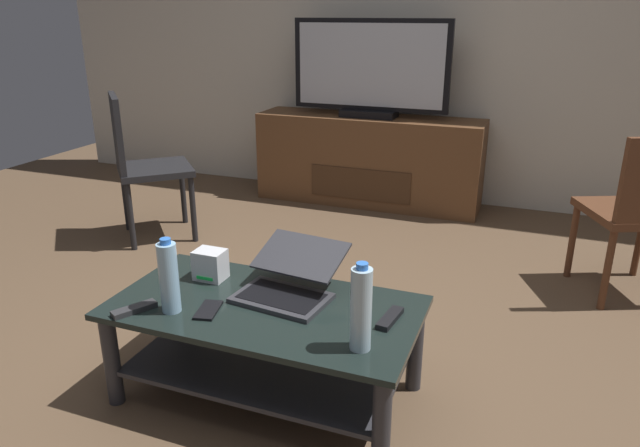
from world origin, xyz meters
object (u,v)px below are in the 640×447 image
at_px(media_cabinet, 368,160).
at_px(water_bottle_far, 169,277).
at_px(cell_phone, 208,310).
at_px(tv_remote, 134,309).
at_px(laptop, 289,280).
at_px(water_bottle_near, 361,309).
at_px(coffee_table, 266,334).
at_px(television, 370,71).
at_px(soundbar_remote, 390,318).
at_px(side_chair, 140,160).
at_px(router_box, 210,265).

bearing_deg(media_cabinet, water_bottle_far, -89.10).
height_order(cell_phone, tv_remote, tv_remote).
relative_size(laptop, water_bottle_near, 1.38).
xyz_separation_m(coffee_table, water_bottle_near, (0.41, -0.15, 0.26)).
distance_m(television, soundbar_remote, 2.58).
bearing_deg(television, side_chair, -133.14).
bearing_deg(water_bottle_far, laptop, 39.03).
xyz_separation_m(coffee_table, water_bottle_far, (-0.29, -0.16, 0.25)).
distance_m(side_chair, soundbar_remote, 2.26).
relative_size(media_cabinet, cell_phone, 12.04).
bearing_deg(water_bottle_far, water_bottle_near, 0.46).
relative_size(laptop, soundbar_remote, 2.57).
xyz_separation_m(side_chair, water_bottle_far, (1.17, -1.39, 0.00)).
distance_m(water_bottle_near, soundbar_remote, 0.25).
xyz_separation_m(media_cabinet, tv_remote, (-0.08, -2.67, 0.07)).
bearing_deg(tv_remote, side_chair, 155.48).
relative_size(router_box, soundbar_remote, 0.76).
xyz_separation_m(media_cabinet, router_box, (0.03, -2.33, 0.12)).
xyz_separation_m(water_bottle_near, soundbar_remote, (0.05, 0.20, -0.13)).
bearing_deg(coffee_table, router_box, 157.18).
xyz_separation_m(television, water_bottle_far, (0.04, -2.60, -0.47)).
distance_m(cell_phone, tv_remote, 0.26).
bearing_deg(side_chair, router_box, -43.46).
relative_size(coffee_table, water_bottle_near, 3.80).
xyz_separation_m(water_bottle_far, tv_remote, (-0.12, -0.05, -0.12)).
bearing_deg(water_bottle_far, side_chair, 130.22).
height_order(media_cabinet, soundbar_remote, media_cabinet).
bearing_deg(television, water_bottle_near, -73.95).
xyz_separation_m(cell_phone, soundbar_remote, (0.63, 0.17, 0.01)).
bearing_deg(cell_phone, side_chair, 121.00).
xyz_separation_m(coffee_table, soundbar_remote, (0.46, 0.05, 0.13)).
xyz_separation_m(router_box, soundbar_remote, (0.76, -0.07, -0.05)).
distance_m(media_cabinet, tv_remote, 2.67).
bearing_deg(coffee_table, television, 97.76).
distance_m(coffee_table, laptop, 0.22).
bearing_deg(side_chair, television, 46.86).
bearing_deg(television, tv_remote, -91.74).
relative_size(media_cabinet, water_bottle_far, 6.05).
bearing_deg(router_box, television, 90.82).
bearing_deg(cell_phone, media_cabinet, 80.71).
distance_m(side_chair, laptop, 1.88).
relative_size(side_chair, water_bottle_far, 3.33).
height_order(television, water_bottle_near, television).
xyz_separation_m(television, water_bottle_near, (0.75, -2.59, -0.46)).
distance_m(router_box, water_bottle_near, 0.77).
distance_m(cell_phone, soundbar_remote, 0.65).
bearing_deg(laptop, coffee_table, -112.01).
relative_size(water_bottle_near, cell_phone, 2.12).
distance_m(coffee_table, water_bottle_near, 0.51).
relative_size(coffee_table, side_chair, 1.22).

